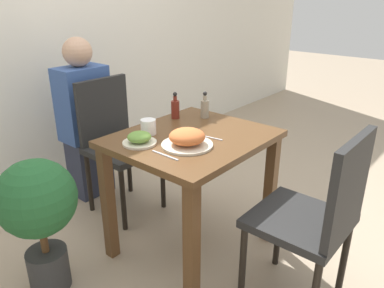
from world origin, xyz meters
The scene contains 14 objects.
ground_plane centered at (0.00, 0.00, 0.00)m, with size 16.00×16.00×0.00m, color tan.
wall_back centered at (0.00, 1.45, 1.30)m, with size 8.00×0.05×2.60m.
dining_table centered at (0.00, 0.00, 0.59)m, with size 0.83×0.71×0.72m.
chair_near centered at (0.01, -0.73, 0.52)m, with size 0.42×0.42×0.92m.
chair_far centered at (0.03, 0.71, 0.52)m, with size 0.42×0.42×0.92m.
food_plate centered at (-0.13, -0.08, 0.76)m, with size 0.26×0.26×0.09m.
side_plate centered at (-0.26, 0.13, 0.75)m, with size 0.17×0.17×0.06m.
drink_cup centered at (-0.14, 0.20, 0.77)m, with size 0.08×0.08×0.08m.
sauce_bottle centered at (0.16, 0.27, 0.79)m, with size 0.05×0.05×0.16m.
condiment_bottle centered at (0.29, 0.14, 0.79)m, with size 0.05×0.05×0.16m.
fork_utensil centered at (-0.29, -0.08, 0.73)m, with size 0.01×0.17×0.00m.
spoon_utensil centered at (0.03, -0.08, 0.73)m, with size 0.03×0.19×0.00m.
potted_plant_left centered at (-0.74, 0.35, 0.47)m, with size 0.39×0.39×0.72m.
person_figure centered at (0.02, 1.03, 0.58)m, with size 0.34×0.22×1.17m.
Camera 1 is at (-1.44, -1.22, 1.44)m, focal length 35.00 mm.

